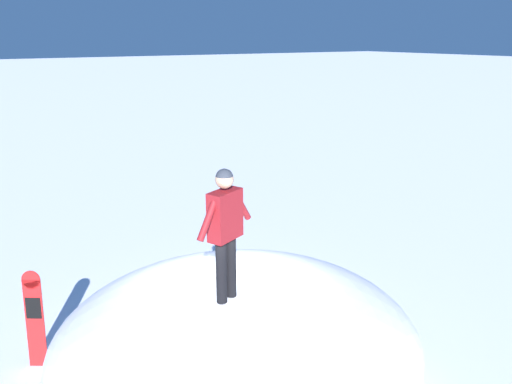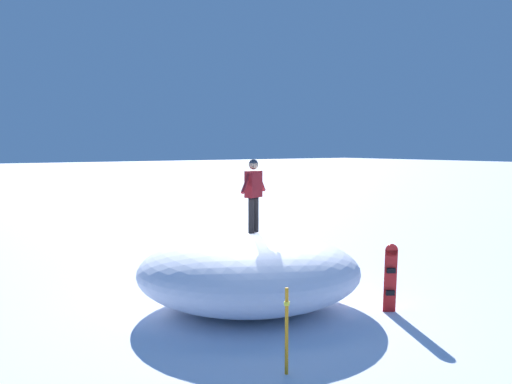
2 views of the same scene
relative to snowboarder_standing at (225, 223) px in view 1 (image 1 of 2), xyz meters
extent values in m
plane|color=white|center=(0.84, -0.43, -2.76)|extent=(240.00, 240.00, 0.00)
ellipsoid|color=white|center=(0.26, -0.30, -1.91)|extent=(5.88, 6.04, 1.70)
cylinder|color=black|center=(0.04, -0.09, -0.63)|extent=(0.14, 0.14, 0.85)
cylinder|color=black|center=(-0.04, 0.09, -0.63)|extent=(0.14, 0.14, 0.85)
cube|color=maroon|center=(0.00, 0.00, 0.10)|extent=(0.39, 0.52, 0.63)
sphere|color=tan|center=(0.00, 0.00, 0.56)|extent=(0.23, 0.23, 0.23)
cylinder|color=maroon|center=(0.13, -0.30, 0.16)|extent=(0.23, 0.40, 0.52)
cylinder|color=maroon|center=(-0.13, 0.30, 0.16)|extent=(0.23, 0.40, 0.52)
sphere|color=#333842|center=(0.00, 0.00, 0.59)|extent=(0.22, 0.22, 0.22)
cube|color=red|center=(2.47, 2.04, -2.04)|extent=(0.27, 0.32, 1.44)
cylinder|color=red|center=(2.52, 2.01, -1.32)|extent=(0.19, 0.26, 0.29)
cube|color=black|center=(2.48, 2.03, -1.78)|extent=(0.17, 0.22, 0.35)
cube|color=black|center=(2.52, 2.00, -1.78)|extent=(0.17, 0.20, 0.12)
cube|color=black|center=(2.49, 2.03, -2.30)|extent=(0.17, 0.20, 0.12)
cylinder|color=orange|center=(3.79, -2.00, -2.03)|extent=(0.06, 0.06, 1.46)
cylinder|color=yellow|center=(3.79, -2.00, -1.57)|extent=(0.10, 0.10, 0.06)
camera|label=1|loc=(-5.24, 2.87, 2.24)|focal=35.79mm
camera|label=2|loc=(10.81, -7.59, 1.01)|focal=39.18mm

